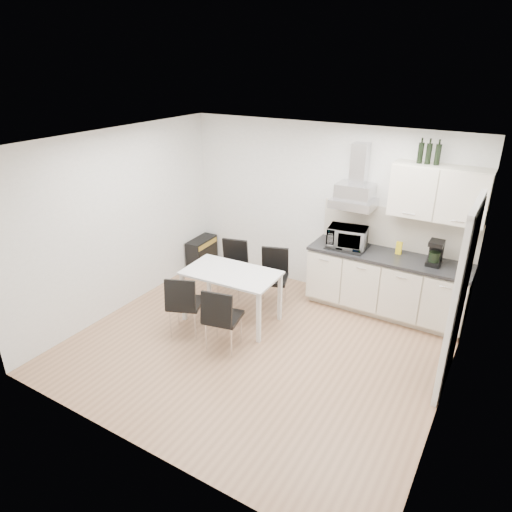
{
  "coord_description": "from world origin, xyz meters",
  "views": [
    {
      "loc": [
        2.54,
        -4.24,
        3.45
      ],
      "look_at": [
        -0.21,
        0.36,
        1.1
      ],
      "focal_mm": 32.0,
      "sensor_mm": 36.0,
      "label": 1
    }
  ],
  "objects_px": {
    "dining_table": "(231,278)",
    "chair_far_left": "(231,270)",
    "chair_near_left": "(186,304)",
    "floor_speaker": "(273,269)",
    "guitar_amp": "(202,252)",
    "kitchenette": "(391,260)",
    "chair_far_right": "(273,279)",
    "chair_near_right": "(223,318)"
  },
  "relations": [
    {
      "from": "dining_table",
      "to": "chair_far_left",
      "type": "height_order",
      "value": "chair_far_left"
    },
    {
      "from": "dining_table",
      "to": "chair_near_left",
      "type": "bearing_deg",
      "value": -122.86
    },
    {
      "from": "dining_table",
      "to": "floor_speaker",
      "type": "xyz_separation_m",
      "value": [
        -0.17,
        1.5,
        -0.5
      ]
    },
    {
      "from": "dining_table",
      "to": "guitar_amp",
      "type": "distance_m",
      "value": 1.97
    },
    {
      "from": "kitchenette",
      "to": "guitar_amp",
      "type": "height_order",
      "value": "kitchenette"
    },
    {
      "from": "chair_near_left",
      "to": "guitar_amp",
      "type": "relative_size",
      "value": 1.39
    },
    {
      "from": "chair_far_right",
      "to": "chair_near_left",
      "type": "relative_size",
      "value": 1.0
    },
    {
      "from": "dining_table",
      "to": "chair_far_right",
      "type": "distance_m",
      "value": 0.74
    },
    {
      "from": "dining_table",
      "to": "chair_near_left",
      "type": "distance_m",
      "value": 0.72
    },
    {
      "from": "chair_far_left",
      "to": "chair_near_right",
      "type": "height_order",
      "value": "same"
    },
    {
      "from": "floor_speaker",
      "to": "chair_near_right",
      "type": "bearing_deg",
      "value": -65.62
    },
    {
      "from": "dining_table",
      "to": "chair_near_right",
      "type": "height_order",
      "value": "chair_near_right"
    },
    {
      "from": "floor_speaker",
      "to": "chair_far_left",
      "type": "bearing_deg",
      "value": -92.13
    },
    {
      "from": "chair_far_right",
      "to": "chair_near_left",
      "type": "xyz_separation_m",
      "value": [
        -0.64,
        -1.23,
        0.0
      ]
    },
    {
      "from": "chair_near_left",
      "to": "floor_speaker",
      "type": "relative_size",
      "value": 2.84
    },
    {
      "from": "dining_table",
      "to": "chair_far_right",
      "type": "relative_size",
      "value": 1.51
    },
    {
      "from": "kitchenette",
      "to": "guitar_amp",
      "type": "distance_m",
      "value": 3.33
    },
    {
      "from": "chair_near_right",
      "to": "guitar_amp",
      "type": "height_order",
      "value": "chair_near_right"
    },
    {
      "from": "chair_near_right",
      "to": "chair_near_left",
      "type": "bearing_deg",
      "value": 164.82
    },
    {
      "from": "dining_table",
      "to": "chair_near_left",
      "type": "height_order",
      "value": "chair_near_left"
    },
    {
      "from": "kitchenette",
      "to": "floor_speaker",
      "type": "distance_m",
      "value": 2.1
    },
    {
      "from": "floor_speaker",
      "to": "guitar_amp",
      "type": "bearing_deg",
      "value": -156.91
    },
    {
      "from": "chair_far_right",
      "to": "floor_speaker",
      "type": "distance_m",
      "value": 1.02
    },
    {
      "from": "dining_table",
      "to": "chair_far_right",
      "type": "height_order",
      "value": "chair_far_right"
    },
    {
      "from": "chair_far_right",
      "to": "chair_near_left",
      "type": "bearing_deg",
      "value": 43.23
    },
    {
      "from": "chair_far_left",
      "to": "dining_table",
      "type": "bearing_deg",
      "value": 109.2
    },
    {
      "from": "dining_table",
      "to": "chair_near_left",
      "type": "relative_size",
      "value": 1.51
    },
    {
      "from": "chair_near_right",
      "to": "floor_speaker",
      "type": "relative_size",
      "value": 2.84
    },
    {
      "from": "dining_table",
      "to": "chair_near_right",
      "type": "xyz_separation_m",
      "value": [
        0.29,
        -0.62,
        -0.22
      ]
    },
    {
      "from": "chair_near_right",
      "to": "floor_speaker",
      "type": "distance_m",
      "value": 2.19
    },
    {
      "from": "chair_far_right",
      "to": "floor_speaker",
      "type": "height_order",
      "value": "chair_far_right"
    },
    {
      "from": "chair_near_left",
      "to": "chair_near_right",
      "type": "distance_m",
      "value": 0.63
    },
    {
      "from": "chair_far_left",
      "to": "guitar_amp",
      "type": "xyz_separation_m",
      "value": [
        -1.07,
        0.65,
        -0.18
      ]
    },
    {
      "from": "chair_far_right",
      "to": "floor_speaker",
      "type": "relative_size",
      "value": 2.84
    },
    {
      "from": "kitchenette",
      "to": "chair_far_left",
      "type": "xyz_separation_m",
      "value": [
        -2.21,
        -0.74,
        -0.39
      ]
    },
    {
      "from": "kitchenette",
      "to": "chair_near_left",
      "type": "xyz_separation_m",
      "value": [
        -2.16,
        -1.92,
        -0.39
      ]
    },
    {
      "from": "kitchenette",
      "to": "floor_speaker",
      "type": "relative_size",
      "value": 8.13
    },
    {
      "from": "kitchenette",
      "to": "chair_near_left",
      "type": "distance_m",
      "value": 2.91
    },
    {
      "from": "dining_table",
      "to": "chair_near_right",
      "type": "bearing_deg",
      "value": -67.84
    },
    {
      "from": "chair_far_left",
      "to": "chair_far_right",
      "type": "height_order",
      "value": "same"
    },
    {
      "from": "chair_far_right",
      "to": "guitar_amp",
      "type": "height_order",
      "value": "chair_far_right"
    },
    {
      "from": "dining_table",
      "to": "floor_speaker",
      "type": "bearing_deg",
      "value": 93.56
    }
  ]
}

